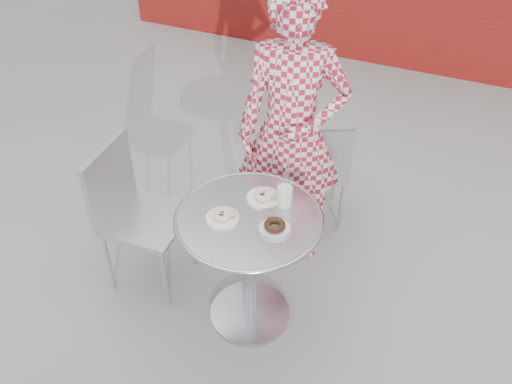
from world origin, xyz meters
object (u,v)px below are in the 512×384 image
at_px(bistro_table, 249,244).
at_px(chair_left, 149,242).
at_px(chair_far, 314,187).
at_px(plate_near, 223,216).
at_px(seated_person, 292,133).
at_px(plate_far, 264,196).
at_px(plate_checker, 275,227).
at_px(milk_cup, 285,195).

distance_m(bistro_table, chair_left, 0.77).
relative_size(chair_far, plate_near, 4.91).
height_order(seated_person, plate_far, seated_person).
distance_m(bistro_table, plate_far, 0.27).
bearing_deg(chair_far, plate_checker, 71.63).
height_order(bistro_table, chair_far, chair_far).
relative_size(chair_left, plate_near, 5.47).
bearing_deg(seated_person, milk_cup, -87.37).
bearing_deg(seated_person, plate_near, -111.46).
distance_m(chair_far, plate_near, 1.21).
relative_size(bistro_table, seated_person, 0.44).
distance_m(chair_left, plate_near, 0.79).
height_order(chair_left, plate_checker, chair_left).
xyz_separation_m(plate_checker, milk_cup, (-0.02, 0.20, 0.05)).
height_order(bistro_table, plate_checker, plate_checker).
height_order(plate_near, milk_cup, milk_cup).
relative_size(chair_far, milk_cup, 6.15).
bearing_deg(chair_left, plate_near, -104.18).
height_order(plate_far, plate_near, plate_far).
bearing_deg(chair_far, chair_left, 27.25).
bearing_deg(milk_cup, plate_checker, -83.08).
relative_size(bistro_table, chair_far, 0.94).
xyz_separation_m(chair_far, seated_person, (-0.07, -0.33, 0.63)).
xyz_separation_m(plate_far, plate_checker, (0.14, -0.20, -0.00)).
bearing_deg(bistro_table, seated_person, 91.54).
bearing_deg(seated_person, plate_checker, -89.98).
relative_size(seated_person, milk_cup, 13.03).
xyz_separation_m(chair_left, plate_checker, (0.86, -0.09, 0.51)).
distance_m(chair_left, plate_checker, 1.00).
height_order(seated_person, plate_checker, seated_person).
distance_m(chair_far, plate_far, 1.00).
bearing_deg(chair_far, bistro_table, 62.90).
xyz_separation_m(bistro_table, milk_cup, (0.13, 0.16, 0.26)).
bearing_deg(chair_left, plate_checker, -98.68).
distance_m(chair_far, milk_cup, 1.03).
bearing_deg(milk_cup, seated_person, 106.48).
bearing_deg(plate_checker, milk_cup, 96.92).
bearing_deg(plate_checker, plate_near, -173.96).
height_order(plate_near, plate_checker, plate_checker).
height_order(chair_left, plate_near, chair_left).
bearing_deg(plate_near, bistro_table, 29.16).
xyz_separation_m(plate_near, milk_cup, (0.25, 0.23, 0.05)).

